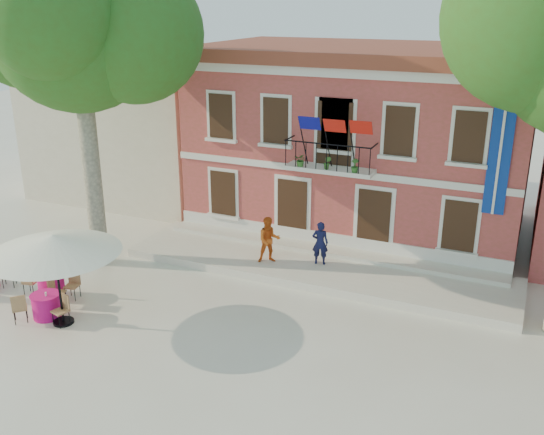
{
  "coord_description": "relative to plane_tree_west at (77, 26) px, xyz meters",
  "views": [
    {
      "loc": [
        8.65,
        -14.42,
        9.19
      ],
      "look_at": [
        0.65,
        3.5,
        2.14
      ],
      "focal_mm": 40.0,
      "sensor_mm": 36.0,
      "label": 1
    }
  ],
  "objects": [
    {
      "name": "pedestrian_navy",
      "position": [
        7.71,
        2.56,
        -7.32
      ],
      "size": [
        0.65,
        0.51,
        1.59
      ],
      "primitive_type": "imported",
      "rotation": [
        0.0,
        0.0,
        3.38
      ],
      "color": "#101337",
      "rests_on": "terrace"
    },
    {
      "name": "cafe_table_1",
      "position": [
        1.21,
        -4.03,
        -7.99
      ],
      "size": [
        1.8,
        1.82,
        0.95
      ],
      "color": "#C71262",
      "rests_on": "ground"
    },
    {
      "name": "ground",
      "position": [
        5.6,
        -1.87,
        -8.41
      ],
      "size": [
        90.0,
        90.0,
        0.0
      ],
      "primitive_type": "plane",
      "color": "beige",
      "rests_on": "ground"
    },
    {
      "name": "pedestrian_orange",
      "position": [
        5.98,
        1.98,
        -7.27
      ],
      "size": [
        1.03,
        0.98,
        1.68
      ],
      "primitive_type": "imported",
      "rotation": [
        0.0,
        0.0,
        0.56
      ],
      "color": "#D95919",
      "rests_on": "terrace"
    },
    {
      "name": "main_building",
      "position": [
        7.6,
        8.12,
        -4.63
      ],
      "size": [
        13.5,
        9.59,
        7.5
      ],
      "color": "#C4464B",
      "rests_on": "ground"
    },
    {
      "name": "cafe_table_0",
      "position": [
        0.34,
        -2.89,
        -7.99
      ],
      "size": [
        1.97,
        0.9,
        0.95
      ],
      "color": "#C71262",
      "rests_on": "ground"
    },
    {
      "name": "terrace",
      "position": [
        7.6,
        2.53,
        -8.26
      ],
      "size": [
        14.0,
        3.4,
        0.3
      ],
      "primitive_type": "cube",
      "color": "silver",
      "rests_on": "ground"
    },
    {
      "name": "plane_tree_west",
      "position": [
        0.0,
        0.0,
        0.0
      ],
      "size": [
        5.79,
        5.79,
        11.38
      ],
      "color": "#A59E84",
      "rests_on": "ground"
    },
    {
      "name": "patio_umbrella",
      "position": [
        1.91,
        -4.11,
        -5.84
      ],
      "size": [
        3.86,
        3.86,
        2.87
      ],
      "color": "black",
      "rests_on": "ground"
    },
    {
      "name": "neighbor_west",
      "position": [
        -3.9,
        9.13,
        -5.2
      ],
      "size": [
        9.4,
        9.4,
        6.4
      ],
      "color": "beige",
      "rests_on": "ground"
    }
  ]
}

